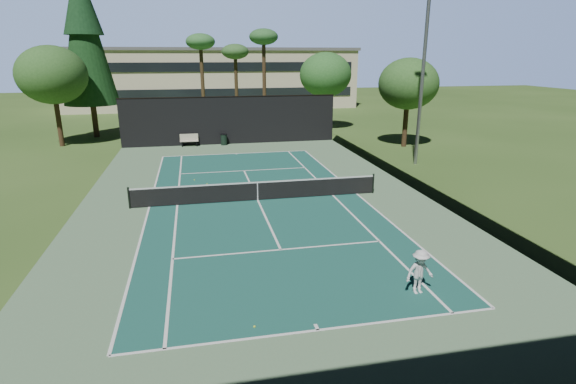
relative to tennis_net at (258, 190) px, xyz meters
name	(u,v)px	position (x,y,z in m)	size (l,w,h in m)	color
ground	(258,200)	(0.00, 0.00, -0.56)	(160.00, 160.00, 0.00)	#365821
apron_slab	(258,200)	(0.00, 0.00, -0.55)	(18.00, 32.00, 0.01)	#5C815A
court_surface	(258,200)	(0.00, 0.00, -0.55)	(10.97, 23.77, 0.01)	#1A5449
court_lines	(258,200)	(0.00, 0.00, -0.54)	(11.07, 23.87, 0.01)	white
tennis_net	(258,190)	(0.00, 0.00, 0.00)	(12.90, 0.10, 1.10)	black
fence	(257,163)	(0.00, 0.06, 1.45)	(18.04, 32.05, 4.03)	black
player	(420,272)	(3.69, -10.53, 0.19)	(0.96, 0.55, 1.49)	silver
tennis_ball_a	(254,327)	(-1.70, -11.38, -0.52)	(0.07, 0.07, 0.07)	#C7E133
tennis_ball_b	(207,184)	(-2.50, 3.64, -0.52)	(0.07, 0.07, 0.07)	#E2F136
tennis_ball_c	(299,181)	(2.93, 3.07, -0.53)	(0.06, 0.06, 0.06)	#B8D32F
tennis_ball_d	(194,180)	(-3.23, 4.67, -0.52)	(0.08, 0.08, 0.08)	#BEDC32
park_bench	(189,140)	(-3.54, 15.70, -0.01)	(1.50, 0.45, 1.02)	beige
trash_bin	(224,139)	(-0.67, 15.61, -0.08)	(0.56, 0.56, 0.95)	black
pine_tree	(83,28)	(-12.00, 22.00, 9.00)	(4.80, 4.80, 15.00)	#47311E
palm_a	(201,45)	(-2.00, 24.00, 7.63)	(2.80, 2.80, 9.32)	#46341E
palm_b	(235,55)	(1.50, 26.00, 6.80)	(2.80, 2.80, 8.42)	#41301C
palm_c	(264,41)	(4.00, 23.00, 8.05)	(2.80, 2.80, 9.77)	#44301D
decid_tree_a	(325,75)	(10.00, 22.00, 4.86)	(5.12, 5.12, 7.62)	#482C1F
decid_tree_b	(408,84)	(14.00, 12.00, 4.52)	(4.80, 4.80, 7.14)	#442F1D
decid_tree_c	(52,75)	(-14.00, 18.00, 5.21)	(5.44, 5.44, 8.09)	#49321F
campus_building	(213,77)	(0.00, 45.98, 3.65)	(40.50, 12.50, 8.30)	beige
light_pole	(423,68)	(12.00, 6.00, 5.90)	(0.90, 0.25, 12.22)	#94979C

